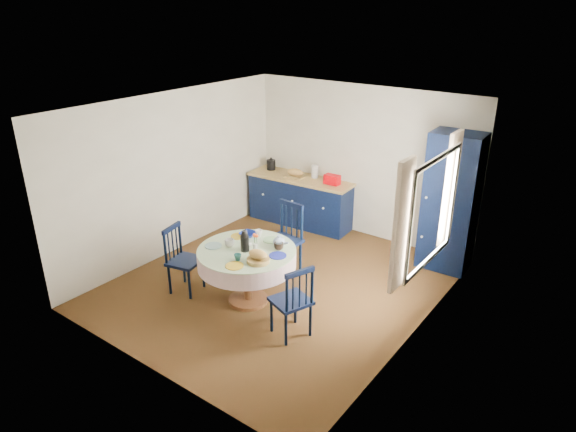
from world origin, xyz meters
name	(u,v)px	position (x,y,z in m)	size (l,w,h in m)	color
floor	(279,284)	(0.00, 0.00, 0.00)	(4.50, 4.50, 0.00)	black
ceiling	(277,107)	(0.00, 0.00, 2.50)	(4.50, 4.50, 0.00)	white
wall_back	(361,162)	(0.00, 2.25, 1.25)	(4.00, 0.02, 2.50)	silver
wall_left	(174,174)	(-2.00, 0.00, 1.25)	(0.02, 4.50, 2.50)	silver
wall_right	(421,241)	(2.00, 0.00, 1.25)	(0.02, 4.50, 2.50)	silver
window	(431,209)	(1.95, 0.30, 1.52)	(0.10, 1.74, 1.45)	white
kitchen_counter	(301,200)	(-1.00, 1.96, 0.44)	(1.95, 0.73, 1.10)	black
pantry_cabinet	(451,203)	(1.66, 1.91, 1.02)	(0.74, 0.55, 2.05)	black
dining_table	(248,258)	(-0.05, -0.59, 0.65)	(1.27, 1.27, 1.05)	#502F16
chair_left	(183,259)	(-0.96, -0.88, 0.47)	(0.48, 0.50, 0.94)	black
chair_far	(284,239)	(-0.16, 0.36, 0.53)	(0.50, 0.48, 1.05)	black
chair_right	(293,301)	(0.86, -0.84, 0.48)	(0.53, 0.54, 0.95)	black
mug_a	(230,243)	(-0.29, -0.65, 0.82)	(0.13, 0.13, 0.10)	silver
mug_b	(238,257)	(0.05, -0.88, 0.81)	(0.09, 0.09, 0.08)	#236467
mug_c	(279,246)	(0.27, -0.34, 0.82)	(0.12, 0.12, 0.10)	black
mug_d	(259,233)	(-0.19, -0.18, 0.81)	(0.10, 0.10, 0.09)	silver
cobalt_bowl	(248,235)	(-0.30, -0.27, 0.80)	(0.22, 0.22, 0.05)	navy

